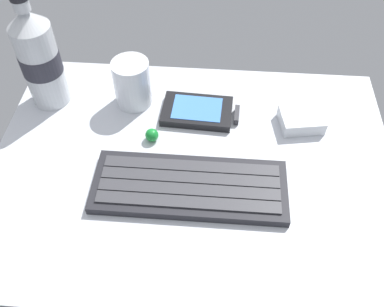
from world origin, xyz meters
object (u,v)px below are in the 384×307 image
juice_cup (132,85)px  water_bottle (39,58)px  keyboard (189,186)px  handheld_device (201,111)px  charger_block (301,120)px  trackball_mouse (152,135)px

juice_cup → water_bottle: bearing=-178.4°
keyboard → water_bottle: bearing=145.5°
handheld_device → juice_cup: bearing=168.6°
charger_block → trackball_mouse: size_ratio=3.18×
juice_cup → trackball_mouse: bearing=-63.7°
handheld_device → trackball_mouse: bearing=-139.7°
trackball_mouse → handheld_device: bearing=40.3°
handheld_device → charger_block: 17.14cm
juice_cup → charger_block: (29.16, -3.66, -2.71)cm
handheld_device → water_bottle: water_bottle is taller
keyboard → handheld_device: size_ratio=2.22×
juice_cup → trackball_mouse: size_ratio=3.86×
handheld_device → trackball_mouse: trackball_mouse is taller
water_bottle → juice_cup: bearing=1.6°
keyboard → charger_block: size_ratio=4.15×
juice_cup → charger_block: 29.51cm
handheld_device → charger_block: charger_block is taller
juice_cup → charger_block: size_ratio=1.21×
charger_block → trackball_mouse: charger_block is taller
keyboard → water_bottle: size_ratio=1.40×
water_bottle → trackball_mouse: (19.29, -8.49, -7.91)cm
keyboard → charger_block: bearing=39.9°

